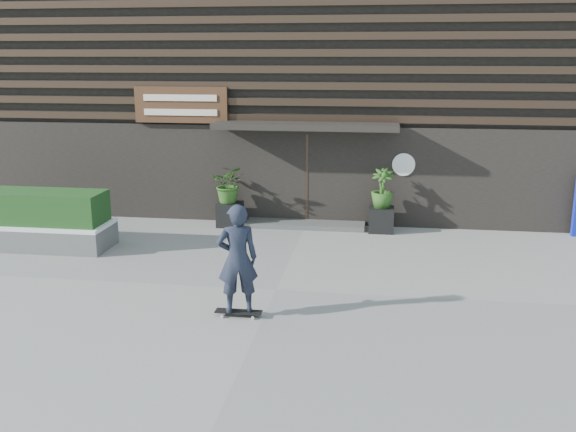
% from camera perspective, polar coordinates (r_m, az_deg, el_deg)
% --- Properties ---
extents(ground, '(80.00, 80.00, 0.00)m').
position_cam_1_polar(ground, '(11.98, -1.07, -6.55)').
color(ground, gray).
rests_on(ground, ground).
extents(entrance_step, '(3.00, 0.80, 0.12)m').
position_cam_1_polar(entrance_step, '(16.31, 1.53, -0.72)').
color(entrance_step, '#464644').
rests_on(entrance_step, ground).
extents(planter_pot_left, '(0.60, 0.60, 0.60)m').
position_cam_1_polar(planter_pot_left, '(16.39, -5.16, 0.16)').
color(planter_pot_left, black).
rests_on(planter_pot_left, ground).
extents(bamboo_left, '(0.86, 0.75, 0.96)m').
position_cam_1_polar(bamboo_left, '(16.22, -5.22, 2.83)').
color(bamboo_left, '#2D591E').
rests_on(bamboo_left, planter_pot_left).
extents(planter_pot_right, '(0.60, 0.60, 0.60)m').
position_cam_1_polar(planter_pot_right, '(15.96, 8.25, -0.31)').
color(planter_pot_right, black).
rests_on(planter_pot_right, ground).
extents(bamboo_right, '(0.54, 0.54, 0.96)m').
position_cam_1_polar(bamboo_right, '(15.79, 8.34, 2.43)').
color(bamboo_right, '#2D591E').
rests_on(bamboo_right, planter_pot_right).
extents(raised_bed, '(3.50, 1.20, 0.50)m').
position_cam_1_polar(raised_bed, '(15.66, -21.53, -1.63)').
color(raised_bed, '#535250').
rests_on(raised_bed, ground).
extents(snow_layer, '(3.50, 1.20, 0.08)m').
position_cam_1_polar(snow_layer, '(15.59, -21.62, -0.60)').
color(snow_layer, white).
rests_on(snow_layer, raised_bed).
extents(hedge, '(3.30, 1.00, 0.70)m').
position_cam_1_polar(hedge, '(15.50, -21.75, 0.79)').
color(hedge, '#173C15').
rests_on(hedge, snow_layer).
extents(building, '(18.00, 11.00, 8.00)m').
position_cam_1_polar(building, '(21.11, 3.36, 13.39)').
color(building, black).
rests_on(building, ground).
extents(skateboarder, '(0.78, 0.61, 1.91)m').
position_cam_1_polar(skateboarder, '(10.51, -4.49, -3.82)').
color(skateboarder, black).
rests_on(skateboarder, ground).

